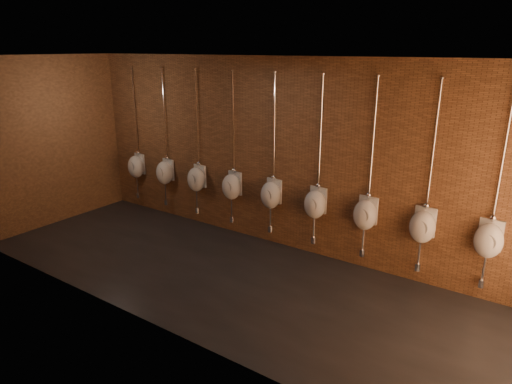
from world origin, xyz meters
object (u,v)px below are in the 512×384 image
urinal_3 (232,186)px  urinal_8 (489,239)px  urinal_0 (136,166)px  urinal_5 (315,203)px  urinal_2 (197,178)px  urinal_1 (165,172)px  urinal_4 (271,194)px  urinal_6 (365,214)px  urinal_7 (423,226)px

urinal_3 → urinal_8: 4.23m
urinal_0 → urinal_8: (6.76, 0.00, 0.00)m
urinal_0 → urinal_5: 4.23m
urinal_2 → urinal_5: same height
urinal_1 → urinal_4: same height
urinal_2 → urinal_6: same height
urinal_1 → urinal_8: same height
urinal_6 → urinal_3: bearing=180.0°
urinal_4 → urinal_7: size_ratio=1.00×
urinal_7 → urinal_0: bearing=180.0°
urinal_5 → urinal_2: bearing=180.0°
urinal_2 → urinal_4: bearing=0.0°
urinal_1 → urinal_5: (3.38, 0.00, 0.00)m
urinal_6 → urinal_7: (0.85, 0.00, 0.00)m
urinal_2 → urinal_4: (1.69, 0.00, 0.00)m
urinal_1 → urinal_4: size_ratio=1.00×
urinal_1 → urinal_5: same height
urinal_0 → urinal_4: bearing=0.0°
urinal_4 → urinal_5: (0.85, 0.00, 0.00)m
urinal_0 → urinal_4: same height
urinal_3 → urinal_5: same height
urinal_2 → urinal_5: bearing=0.0°
urinal_2 → urinal_7: size_ratio=1.00×
urinal_0 → urinal_8: 6.76m
urinal_5 → urinal_3: bearing=180.0°
urinal_4 → urinal_6: 1.69m
urinal_2 → urinal_1: bearing=180.0°
urinal_3 → urinal_6: size_ratio=1.00×
urinal_2 → urinal_7: bearing=0.0°
urinal_1 → urinal_5: 3.38m
urinal_2 → urinal_5: 2.54m
urinal_4 → urinal_8: 3.38m
urinal_0 → urinal_1: (0.85, 0.00, 0.00)m
urinal_4 → urinal_6: size_ratio=1.00×
urinal_6 → urinal_7: same height
urinal_5 → urinal_7: (1.69, 0.00, 0.00)m
urinal_0 → urinal_8: bearing=0.0°
urinal_3 → urinal_5: 1.69m
urinal_8 → urinal_3: bearing=180.0°
urinal_0 → urinal_4: (3.38, 0.00, 0.00)m
urinal_3 → urinal_7: same height
urinal_0 → urinal_2: bearing=0.0°
urinal_3 → urinal_6: bearing=0.0°
urinal_4 → urinal_6: same height
urinal_1 → urinal_8: (5.92, 0.00, 0.00)m
urinal_2 → urinal_0: bearing=180.0°
urinal_0 → urinal_2: 1.69m
urinal_3 → urinal_4: size_ratio=1.00×
urinal_7 → urinal_4: bearing=180.0°
urinal_8 → urinal_4: bearing=180.0°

